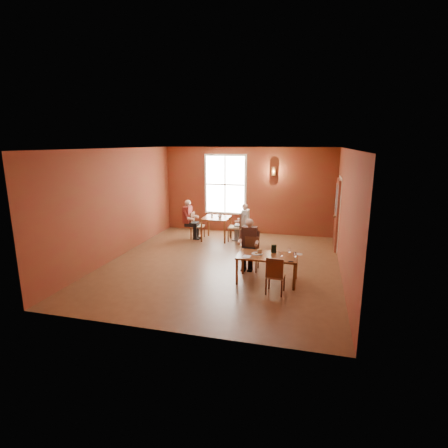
% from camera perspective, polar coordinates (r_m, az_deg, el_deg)
% --- Properties ---
extents(ground, '(6.00, 7.00, 0.01)m').
position_cam_1_polar(ground, '(9.31, -0.31, -6.58)').
color(ground, brown).
rests_on(ground, ground).
extents(wall_back, '(6.00, 0.04, 3.00)m').
position_cam_1_polar(wall_back, '(12.29, 3.88, 5.44)').
color(wall_back, brown).
rests_on(wall_back, ground).
extents(wall_front, '(6.00, 0.04, 3.00)m').
position_cam_1_polar(wall_front, '(5.70, -9.41, -3.79)').
color(wall_front, brown).
rests_on(wall_front, ground).
extents(wall_left, '(0.04, 7.00, 3.00)m').
position_cam_1_polar(wall_left, '(10.10, -17.04, 3.21)').
color(wall_left, brown).
rests_on(wall_left, ground).
extents(wall_right, '(0.04, 7.00, 3.00)m').
position_cam_1_polar(wall_right, '(8.66, 19.24, 1.47)').
color(wall_right, brown).
rests_on(wall_right, ground).
extents(ceiling, '(6.00, 7.00, 0.04)m').
position_cam_1_polar(ceiling, '(8.77, -0.34, 12.22)').
color(ceiling, white).
rests_on(ceiling, wall_back).
extents(window, '(1.36, 0.10, 1.96)m').
position_cam_1_polar(window, '(12.39, 0.19, 6.46)').
color(window, white).
rests_on(window, wall_back).
extents(door, '(0.12, 1.04, 2.10)m').
position_cam_1_polar(door, '(10.99, 17.87, 1.54)').
color(door, maroon).
rests_on(door, ground).
extents(wall_sconce, '(0.16, 0.16, 0.28)m').
position_cam_1_polar(wall_sconce, '(11.98, 8.12, 8.51)').
color(wall_sconce, brown).
rests_on(wall_sconce, wall_back).
extents(main_table, '(1.36, 0.76, 0.64)m').
position_cam_1_polar(main_table, '(8.16, 7.06, -7.22)').
color(main_table, brown).
rests_on(main_table, ground).
extents(chair_diner_main, '(0.37, 0.37, 0.83)m').
position_cam_1_polar(chair_diner_main, '(8.80, 4.40, -4.95)').
color(chair_diner_main, '#593317').
rests_on(chair_diner_main, ground).
extents(diner_main, '(0.49, 0.49, 1.23)m').
position_cam_1_polar(diner_main, '(8.71, 4.39, -3.75)').
color(diner_main, black).
rests_on(diner_main, ground).
extents(chair_empty, '(0.39, 0.39, 0.82)m').
position_cam_1_polar(chair_empty, '(7.55, 8.42, -8.20)').
color(chair_empty, '#5D3118').
rests_on(chair_empty, ground).
extents(plate_food, '(0.32, 0.32, 0.03)m').
position_cam_1_polar(plate_food, '(8.11, 5.42, -4.81)').
color(plate_food, silver).
rests_on(plate_food, main_table).
extents(sandwich, '(0.11, 0.11, 0.10)m').
position_cam_1_polar(sandwich, '(8.12, 5.84, -4.54)').
color(sandwich, tan).
rests_on(sandwich, main_table).
extents(goblet_a, '(0.09, 0.09, 0.17)m').
position_cam_1_polar(goblet_a, '(8.10, 10.56, -4.48)').
color(goblet_a, white).
rests_on(goblet_a, main_table).
extents(goblet_b, '(0.07, 0.07, 0.18)m').
position_cam_1_polar(goblet_b, '(7.83, 11.51, -5.09)').
color(goblet_b, white).
rests_on(goblet_b, main_table).
extents(goblet_c, '(0.09, 0.09, 0.17)m').
position_cam_1_polar(goblet_c, '(7.82, 9.33, -5.07)').
color(goblet_c, white).
rests_on(goblet_c, main_table).
extents(menu_stand, '(0.13, 0.08, 0.19)m').
position_cam_1_polar(menu_stand, '(8.22, 8.13, -4.04)').
color(menu_stand, black).
rests_on(menu_stand, main_table).
extents(knife, '(0.18, 0.06, 0.00)m').
position_cam_1_polar(knife, '(7.82, 6.46, -5.61)').
color(knife, white).
rests_on(knife, main_table).
extents(napkin, '(0.19, 0.19, 0.01)m').
position_cam_1_polar(napkin, '(7.93, 3.74, -5.28)').
color(napkin, silver).
rests_on(napkin, main_table).
extents(side_plate, '(0.18, 0.18, 0.01)m').
position_cam_1_polar(side_plate, '(8.24, 12.18, -4.83)').
color(side_plate, white).
rests_on(side_plate, main_table).
extents(sunglasses, '(0.11, 0.05, 0.01)m').
position_cam_1_polar(sunglasses, '(7.69, 10.85, -6.06)').
color(sunglasses, black).
rests_on(sunglasses, main_table).
extents(second_table, '(0.85, 0.85, 0.75)m').
position_cam_1_polar(second_table, '(11.53, -1.27, -0.73)').
color(second_table, brown).
rests_on(second_table, ground).
extents(chair_diner_white, '(0.42, 0.42, 0.96)m').
position_cam_1_polar(chair_diner_white, '(11.35, 1.89, -0.42)').
color(chair_diner_white, '#5A3011').
rests_on(chair_diner_white, ground).
extents(diner_white, '(0.48, 0.48, 1.19)m').
position_cam_1_polar(diner_white, '(11.32, 2.04, 0.15)').
color(diner_white, beige).
rests_on(diner_white, ground).
extents(chair_diner_maroon, '(0.39, 0.39, 0.88)m').
position_cam_1_polar(chair_diner_maroon, '(11.71, -4.33, -0.23)').
color(chair_diner_maroon, '#582911').
rests_on(chair_diner_maroon, ground).
extents(diner_maroon, '(0.51, 0.51, 1.26)m').
position_cam_1_polar(diner_maroon, '(11.68, -4.49, 0.69)').
color(diner_maroon, maroon).
rests_on(diner_maroon, ground).
extents(cup_a, '(0.16, 0.16, 0.10)m').
position_cam_1_polar(cup_a, '(11.31, -0.67, 1.21)').
color(cup_a, white).
rests_on(cup_a, second_table).
extents(cup_b, '(0.12, 0.12, 0.09)m').
position_cam_1_polar(cup_b, '(11.63, -1.99, 1.51)').
color(cup_b, silver).
rests_on(cup_b, second_table).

